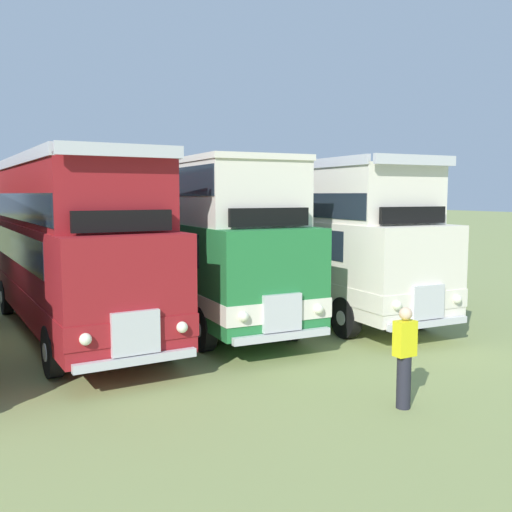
% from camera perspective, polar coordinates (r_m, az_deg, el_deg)
% --- Properties ---
extents(bus_fourth_in_row, '(2.92, 10.66, 4.52)m').
position_cam_1_polar(bus_fourth_in_row, '(15.67, -18.12, 1.30)').
color(bus_fourth_in_row, maroon).
rests_on(bus_fourth_in_row, ground).
extents(bus_fifth_in_row, '(2.94, 10.27, 4.49)m').
position_cam_1_polar(bus_fifth_in_row, '(16.77, -5.80, 2.25)').
color(bus_fifth_in_row, '#237538').
rests_on(bus_fifth_in_row, ground).
extents(bus_sixth_in_row, '(3.02, 10.79, 4.52)m').
position_cam_1_polar(bus_sixth_in_row, '(18.21, 5.26, 2.21)').
color(bus_sixth_in_row, silver).
rests_on(bus_sixth_in_row, ground).
extents(marshal_person, '(0.36, 0.24, 1.73)m').
position_cam_1_polar(marshal_person, '(10.10, 14.46, -9.62)').
color(marshal_person, '#23232D').
rests_on(marshal_person, ground).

